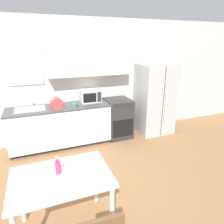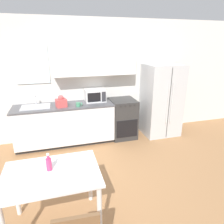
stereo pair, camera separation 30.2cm
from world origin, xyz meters
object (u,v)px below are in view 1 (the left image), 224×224
coffee_mug (75,105)px  drink_bottle (58,167)px  microwave (90,96)px  refrigerator (154,99)px  oven_range (118,118)px  dining_table (62,185)px

coffee_mug → drink_bottle: bearing=-106.5°
microwave → drink_bottle: microwave is taller
refrigerator → microwave: 1.62m
oven_range → drink_bottle: 2.71m
microwave → drink_bottle: bearing=-113.8°
microwave → coffee_mug: (-0.41, -0.30, -0.10)m
dining_table → drink_bottle: 0.22m
refrigerator → coffee_mug: size_ratio=12.99×
refrigerator → dining_table: (-2.57, -2.15, -0.20)m
oven_range → dining_table: bearing=-126.2°
coffee_mug → dining_table: coffee_mug is taller
refrigerator → coffee_mug: bearing=-176.3°
oven_range → refrigerator: bearing=-3.0°
oven_range → microwave: microwave is taller
dining_table → oven_range: bearing=53.8°
oven_range → drink_bottle: (-1.63, -2.13, 0.40)m
microwave → drink_bottle: (-0.99, -2.25, -0.19)m
refrigerator → coffee_mug: refrigerator is taller
microwave → dining_table: (-0.97, -2.31, -0.39)m
dining_table → drink_bottle: (-0.02, 0.07, 0.21)m
refrigerator → microwave: bearing=174.0°
refrigerator → dining_table: bearing=-140.1°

